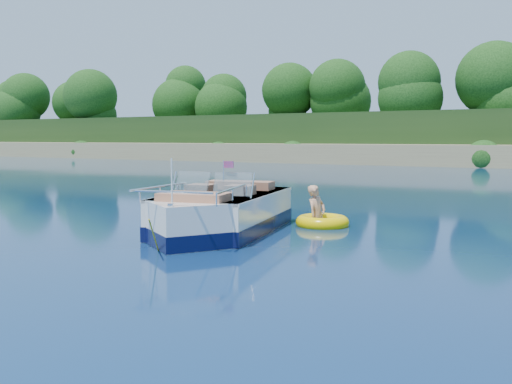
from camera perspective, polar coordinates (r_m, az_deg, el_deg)
ground at (r=8.13m, az=-13.95°, el=-8.79°), size 160.00×160.00×0.00m
treeline at (r=47.19m, az=22.84°, el=9.36°), size 150.00×7.12×8.19m
motorboat at (r=11.84m, az=-3.80°, el=-2.43°), size 2.65×5.50×1.85m
tow_tube at (r=12.94m, az=6.65°, el=-3.02°), size 1.60×1.60×0.32m
boy at (r=13.06m, az=6.16°, el=-3.30°), size 0.49×0.83×1.53m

